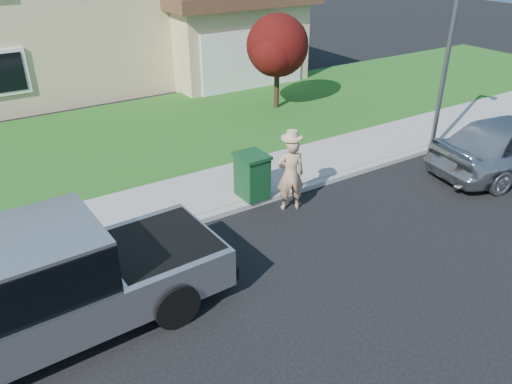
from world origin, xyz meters
The scene contains 10 objects.
ground centered at (0.00, 0.00, 0.00)m, with size 80.00×80.00×0.00m, color black.
curb centered at (1.00, 2.90, 0.06)m, with size 40.00×0.20×0.12m, color gray.
sidewalk centered at (1.00, 4.00, 0.07)m, with size 40.00×2.00×0.15m, color gray.
lawn centered at (1.00, 8.50, 0.05)m, with size 40.00×7.00×0.10m, color #225017.
house centered at (1.31, 16.38, 3.17)m, with size 14.00×11.30×6.85m.
pickup_truck centered at (-3.52, 1.05, 0.89)m, with size 5.90×2.32×1.91m.
woman centered at (2.06, 2.35, 0.91)m, with size 0.75×0.63×1.93m.
ornamental_tree centered at (5.92, 8.47, 2.17)m, with size 2.36×2.13×3.24m.
trash_bin centered at (1.51, 3.10, 0.69)m, with size 0.68×0.78×1.07m.
street_lamp centered at (7.37, 2.66, 3.11)m, with size 0.37×0.71×5.46m.
Camera 1 is at (-4.04, -5.81, 5.79)m, focal length 35.00 mm.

